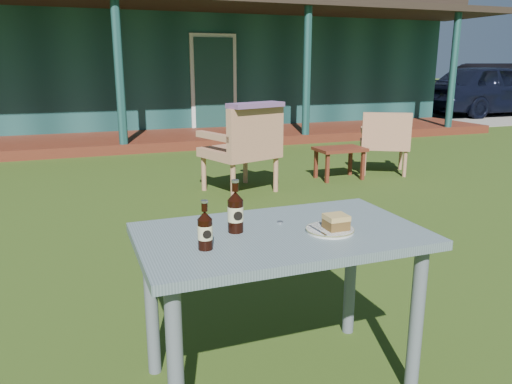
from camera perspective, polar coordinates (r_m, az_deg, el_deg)
name	(u,v)px	position (r m, az deg, el deg)	size (l,w,h in m)	color
ground	(195,258)	(3.80, -6.95, -7.45)	(80.00, 80.00, 0.00)	#334916
pavilion	(99,56)	(12.85, -17.53, 14.62)	(15.80, 8.30, 3.45)	#19413F
gravel_strip	(468,112)	(16.50, 23.10, 8.38)	(9.00, 6.00, 0.02)	gray
car_near	(492,90)	(15.80, 25.34, 10.53)	(1.70, 4.23, 1.44)	black
car_far	(495,87)	(17.51, 25.66, 10.74)	(1.52, 4.37, 1.44)	black
cafe_table	(281,254)	(2.15, 2.82, -7.07)	(1.20, 0.70, 0.72)	slate
plate	(330,230)	(2.13, 8.44, -4.29)	(0.20, 0.20, 0.01)	silver
cake_slice	(336,222)	(2.12, 9.14, -3.38)	(0.09, 0.09, 0.06)	brown
fork	(317,230)	(2.09, 7.02, -4.38)	(0.01, 0.14, 0.00)	silver
cola_bottle_near	(235,211)	(2.08, -2.36, -2.22)	(0.07, 0.07, 0.22)	black
cola_bottle_far	(205,230)	(1.90, -5.84, -4.32)	(0.06, 0.06, 0.19)	black
bottle_cap	(280,222)	(2.22, 2.76, -3.47)	(0.03, 0.03, 0.01)	silver
armchair_left	(245,145)	(5.53, -1.31, 5.41)	(0.89, 0.86, 0.97)	tan
armchair_right	(385,139)	(6.76, 14.52, 5.87)	(0.81, 0.79, 0.82)	tan
floral_throw	(256,105)	(5.33, -0.03, 9.92)	(0.64, 0.22, 0.05)	#704C7A
side_table	(340,152)	(6.34, 9.54, 4.51)	(0.60, 0.40, 0.40)	#5D2516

